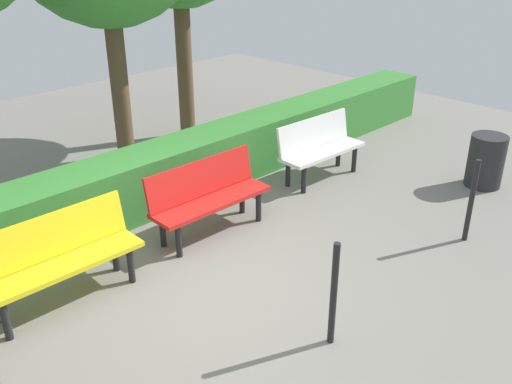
{
  "coord_description": "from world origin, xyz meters",
  "views": [
    {
      "loc": [
        2.99,
        3.72,
        3.33
      ],
      "look_at": [
        -1.11,
        -0.39,
        0.55
      ],
      "focal_mm": 39.59,
      "sensor_mm": 36.0,
      "label": 1
    }
  ],
  "objects_px": {
    "bench_white": "(319,146)",
    "bench_yellow": "(57,256)",
    "bench_red": "(208,194)",
    "trash_bin": "(486,161)"
  },
  "relations": [
    {
      "from": "bench_white",
      "to": "bench_red",
      "type": "bearing_deg",
      "value": 5.05
    },
    {
      "from": "bench_white",
      "to": "bench_red",
      "type": "relative_size",
      "value": 0.92
    },
    {
      "from": "bench_yellow",
      "to": "bench_red",
      "type": "bearing_deg",
      "value": -178.53
    },
    {
      "from": "bench_white",
      "to": "bench_yellow",
      "type": "bearing_deg",
      "value": 4.2
    },
    {
      "from": "bench_white",
      "to": "trash_bin",
      "type": "bearing_deg",
      "value": 130.68
    },
    {
      "from": "bench_white",
      "to": "bench_yellow",
      "type": "relative_size",
      "value": 0.89
    },
    {
      "from": "bench_red",
      "to": "trash_bin",
      "type": "bearing_deg",
      "value": 155.62
    },
    {
      "from": "bench_yellow",
      "to": "trash_bin",
      "type": "bearing_deg",
      "value": 163.55
    },
    {
      "from": "bench_red",
      "to": "trash_bin",
      "type": "height_order",
      "value": "bench_red"
    },
    {
      "from": "bench_red",
      "to": "trash_bin",
      "type": "xyz_separation_m",
      "value": [
        -3.55,
        1.72,
        -0.11
      ]
    }
  ]
}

